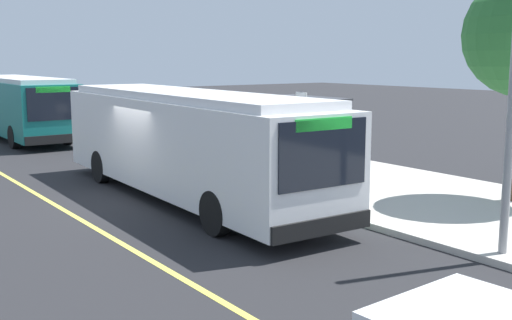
% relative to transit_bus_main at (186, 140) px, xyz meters
% --- Properties ---
extents(ground_plane, '(120.00, 120.00, 0.00)m').
position_rel_transit_bus_main_xyz_m(ground_plane, '(-0.70, -1.01, -1.62)').
color(ground_plane, '#232326').
extents(sidewalk_curb, '(44.00, 6.40, 0.15)m').
position_rel_transit_bus_main_xyz_m(sidewalk_curb, '(-0.70, 4.99, -1.54)').
color(sidewalk_curb, '#B7B2A8').
rests_on(sidewalk_curb, ground_plane).
extents(lane_stripe_center, '(36.00, 0.14, 0.01)m').
position_rel_transit_bus_main_xyz_m(lane_stripe_center, '(-0.70, -3.21, -1.61)').
color(lane_stripe_center, '#E0D64C').
rests_on(lane_stripe_center, ground_plane).
extents(transit_bus_main, '(11.77, 2.96, 2.95)m').
position_rel_transit_bus_main_xyz_m(transit_bus_main, '(0.00, 0.00, 0.00)').
color(transit_bus_main, white).
rests_on(transit_bus_main, ground_plane).
extents(transit_bus_second, '(10.54, 2.65, 2.95)m').
position_rel_transit_bus_main_xyz_m(transit_bus_second, '(-15.99, -0.06, -0.00)').
color(transit_bus_second, '#146B66').
rests_on(transit_bus_second, ground_plane).
extents(bus_shelter, '(2.90, 1.60, 2.48)m').
position_rel_transit_bus_main_xyz_m(bus_shelter, '(-0.42, 4.44, 0.30)').
color(bus_shelter, '#333338').
rests_on(bus_shelter, sidewalk_curb).
extents(waiting_bench, '(1.60, 0.48, 0.95)m').
position_rel_transit_bus_main_xyz_m(waiting_bench, '(-0.10, 4.26, -0.98)').
color(waiting_bench, brown).
rests_on(waiting_bench, sidewalk_curb).
extents(route_sign_post, '(0.44, 0.08, 2.80)m').
position_rel_transit_bus_main_xyz_m(route_sign_post, '(1.91, 2.48, 0.34)').
color(route_sign_post, '#333338').
rests_on(route_sign_post, sidewalk_curb).
extents(pedestrian_commuter, '(0.24, 0.40, 1.69)m').
position_rel_transit_bus_main_xyz_m(pedestrian_commuter, '(2.44, 2.89, -0.50)').
color(pedestrian_commuter, '#282D47').
rests_on(pedestrian_commuter, sidewalk_curb).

